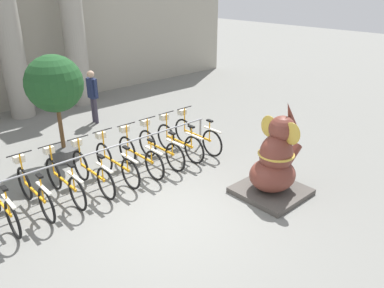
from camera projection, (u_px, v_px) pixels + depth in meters
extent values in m
plane|color=slate|center=(169.00, 213.00, 7.19)|extent=(60.00, 60.00, 0.00)
cylinder|color=gray|center=(9.00, 38.00, 11.35)|extent=(0.74, 0.74, 5.00)
cylinder|color=gray|center=(74.00, 32.00, 12.64)|extent=(0.74, 0.74, 5.00)
cylinder|color=gray|center=(200.00, 132.00, 10.01)|extent=(0.05, 0.05, 0.75)
cylinder|color=gray|center=(112.00, 147.00, 8.22)|extent=(5.45, 0.04, 0.04)
torus|color=black|center=(13.00, 220.00, 6.39)|extent=(0.05, 0.71, 0.71)
cube|color=orange|center=(2.00, 204.00, 6.74)|extent=(0.04, 0.99, 0.04)
cube|color=silver|center=(9.00, 201.00, 6.24)|extent=(0.06, 0.59, 0.03)
cylinder|color=orange|center=(8.00, 204.00, 6.35)|extent=(0.03, 0.03, 0.56)
cube|color=black|center=(4.00, 188.00, 6.23)|extent=(0.08, 0.18, 0.04)
torus|color=black|center=(25.00, 184.00, 7.53)|extent=(0.05, 0.71, 0.71)
torus|color=black|center=(47.00, 206.00, 6.79)|extent=(0.05, 0.71, 0.71)
cube|color=orange|center=(35.00, 192.00, 7.14)|extent=(0.04, 0.99, 0.04)
cube|color=silver|center=(43.00, 188.00, 6.64)|extent=(0.06, 0.59, 0.03)
cylinder|color=orange|center=(42.00, 190.00, 6.75)|extent=(0.03, 0.03, 0.56)
cube|color=black|center=(39.00, 176.00, 6.63)|extent=(0.08, 0.18, 0.04)
cylinder|color=orange|center=(22.00, 169.00, 7.36)|extent=(0.03, 0.03, 0.68)
cylinder|color=black|center=(19.00, 154.00, 7.23)|extent=(0.48, 0.03, 0.03)
cube|color=silver|center=(19.00, 159.00, 7.35)|extent=(0.20, 0.16, 0.14)
torus|color=black|center=(54.00, 174.00, 7.91)|extent=(0.05, 0.71, 0.71)
torus|color=black|center=(78.00, 194.00, 7.17)|extent=(0.05, 0.71, 0.71)
cube|color=orange|center=(65.00, 181.00, 7.52)|extent=(0.04, 0.99, 0.04)
cube|color=silver|center=(75.00, 177.00, 7.02)|extent=(0.06, 0.59, 0.03)
cylinder|color=orange|center=(73.00, 179.00, 7.12)|extent=(0.03, 0.03, 0.56)
cube|color=black|center=(71.00, 165.00, 7.00)|extent=(0.08, 0.18, 0.04)
cylinder|color=orange|center=(52.00, 160.00, 7.74)|extent=(0.03, 0.03, 0.68)
cylinder|color=black|center=(50.00, 145.00, 7.61)|extent=(0.48, 0.03, 0.03)
cube|color=silver|center=(49.00, 150.00, 7.73)|extent=(0.20, 0.16, 0.14)
torus|color=black|center=(81.00, 166.00, 8.26)|extent=(0.05, 0.71, 0.71)
torus|color=black|center=(106.00, 184.00, 7.52)|extent=(0.05, 0.71, 0.71)
cube|color=orange|center=(93.00, 172.00, 7.87)|extent=(0.04, 0.99, 0.04)
cube|color=silver|center=(104.00, 168.00, 7.38)|extent=(0.06, 0.59, 0.03)
cylinder|color=orange|center=(102.00, 170.00, 7.48)|extent=(0.03, 0.03, 0.56)
cube|color=black|center=(101.00, 156.00, 7.36)|extent=(0.08, 0.18, 0.04)
cylinder|color=orange|center=(80.00, 152.00, 8.10)|extent=(0.03, 0.03, 0.68)
cylinder|color=black|center=(78.00, 138.00, 7.96)|extent=(0.48, 0.03, 0.03)
cube|color=silver|center=(76.00, 142.00, 8.09)|extent=(0.20, 0.16, 0.14)
torus|color=black|center=(104.00, 157.00, 8.65)|extent=(0.05, 0.71, 0.71)
torus|color=black|center=(131.00, 174.00, 7.91)|extent=(0.05, 0.71, 0.71)
cube|color=orange|center=(117.00, 163.00, 8.26)|extent=(0.04, 0.99, 0.04)
cube|color=silver|center=(130.00, 158.00, 7.77)|extent=(0.06, 0.59, 0.03)
cylinder|color=orange|center=(127.00, 160.00, 7.87)|extent=(0.03, 0.03, 0.56)
cube|color=black|center=(126.00, 148.00, 7.75)|extent=(0.08, 0.18, 0.04)
cylinder|color=orange|center=(104.00, 144.00, 8.49)|extent=(0.03, 0.03, 0.68)
cylinder|color=black|center=(102.00, 130.00, 8.35)|extent=(0.48, 0.03, 0.03)
cube|color=silver|center=(101.00, 135.00, 8.48)|extent=(0.20, 0.16, 0.14)
torus|color=black|center=(127.00, 150.00, 9.00)|extent=(0.05, 0.71, 0.71)
torus|color=black|center=(155.00, 166.00, 8.27)|extent=(0.05, 0.71, 0.71)
cube|color=orange|center=(140.00, 156.00, 8.62)|extent=(0.04, 0.99, 0.04)
cube|color=silver|center=(154.00, 150.00, 8.12)|extent=(0.06, 0.59, 0.03)
cylinder|color=orange|center=(151.00, 153.00, 8.22)|extent=(0.03, 0.03, 0.56)
cube|color=black|center=(151.00, 140.00, 8.10)|extent=(0.08, 0.18, 0.04)
cylinder|color=orange|center=(127.00, 138.00, 8.84)|extent=(0.03, 0.03, 0.68)
cylinder|color=black|center=(126.00, 124.00, 8.70)|extent=(0.48, 0.03, 0.03)
cube|color=silver|center=(124.00, 129.00, 8.83)|extent=(0.20, 0.16, 0.14)
torus|color=black|center=(147.00, 143.00, 9.39)|extent=(0.05, 0.71, 0.71)
torus|color=black|center=(175.00, 157.00, 8.65)|extent=(0.05, 0.71, 0.71)
cube|color=orange|center=(161.00, 148.00, 9.00)|extent=(0.04, 0.99, 0.04)
cube|color=silver|center=(175.00, 143.00, 8.50)|extent=(0.06, 0.59, 0.03)
cylinder|color=orange|center=(172.00, 145.00, 8.60)|extent=(0.03, 0.03, 0.56)
cube|color=black|center=(172.00, 133.00, 8.48)|extent=(0.08, 0.18, 0.04)
cylinder|color=orange|center=(148.00, 131.00, 9.22)|extent=(0.03, 0.03, 0.68)
cylinder|color=black|center=(147.00, 118.00, 9.09)|extent=(0.48, 0.03, 0.03)
cube|color=silver|center=(145.00, 123.00, 9.21)|extent=(0.20, 0.16, 0.14)
torus|color=black|center=(166.00, 137.00, 9.77)|extent=(0.05, 0.71, 0.71)
torus|color=black|center=(194.00, 150.00, 9.03)|extent=(0.05, 0.71, 0.71)
cube|color=orange|center=(180.00, 141.00, 9.38)|extent=(0.04, 0.99, 0.04)
cube|color=silver|center=(194.00, 136.00, 8.88)|extent=(0.06, 0.59, 0.03)
cylinder|color=orange|center=(191.00, 138.00, 8.99)|extent=(0.03, 0.03, 0.56)
cube|color=black|center=(191.00, 127.00, 8.87)|extent=(0.08, 0.18, 0.04)
cylinder|color=orange|center=(167.00, 125.00, 9.60)|extent=(0.03, 0.03, 0.68)
cylinder|color=black|center=(166.00, 113.00, 9.47)|extent=(0.48, 0.03, 0.03)
cube|color=silver|center=(164.00, 117.00, 9.59)|extent=(0.20, 0.16, 0.14)
torus|color=black|center=(184.00, 131.00, 10.14)|extent=(0.05, 0.71, 0.71)
torus|color=black|center=(212.00, 143.00, 9.40)|extent=(0.05, 0.71, 0.71)
cube|color=orange|center=(197.00, 135.00, 9.75)|extent=(0.04, 0.99, 0.04)
cube|color=silver|center=(212.00, 130.00, 9.25)|extent=(0.06, 0.59, 0.03)
cylinder|color=orange|center=(210.00, 132.00, 9.35)|extent=(0.03, 0.03, 0.56)
cube|color=black|center=(210.00, 121.00, 9.23)|extent=(0.08, 0.18, 0.04)
cylinder|color=orange|center=(185.00, 120.00, 9.97)|extent=(0.03, 0.03, 0.68)
cylinder|color=black|center=(184.00, 108.00, 9.84)|extent=(0.48, 0.03, 0.03)
cube|color=silver|center=(182.00, 112.00, 9.96)|extent=(0.20, 0.16, 0.14)
cube|color=#4C4742|center=(271.00, 191.00, 7.85)|extent=(1.32, 1.32, 0.11)
ellipsoid|color=brown|center=(272.00, 175.00, 7.69)|extent=(1.02, 0.90, 0.66)
ellipsoid|color=brown|center=(276.00, 154.00, 7.55)|extent=(0.72, 0.66, 0.84)
sphere|color=brown|center=(282.00, 129.00, 7.42)|extent=(0.54, 0.54, 0.54)
ellipsoid|color=gold|center=(269.00, 126.00, 7.56)|extent=(0.08, 0.38, 0.46)
ellipsoid|color=gold|center=(292.00, 134.00, 7.19)|extent=(0.08, 0.38, 0.46)
cone|color=brown|center=(290.00, 115.00, 7.47)|extent=(0.46, 0.19, 0.68)
cylinder|color=brown|center=(279.00, 151.00, 7.89)|extent=(0.53, 0.18, 0.48)
cylinder|color=brown|center=(291.00, 156.00, 7.69)|extent=(0.53, 0.18, 0.48)
torus|color=gold|center=(276.00, 154.00, 7.55)|extent=(0.75, 0.75, 0.05)
cylinder|color=#383342|center=(93.00, 110.00, 11.69)|extent=(0.11, 0.11, 0.80)
cylinder|color=#383342|center=(96.00, 111.00, 11.58)|extent=(0.11, 0.11, 0.80)
cube|color=#1E284C|center=(92.00, 88.00, 11.35)|extent=(0.20, 0.32, 0.60)
sphere|color=tan|center=(91.00, 74.00, 11.18)|extent=(0.22, 0.22, 0.22)
cylinder|color=#1E284C|center=(89.00, 86.00, 11.48)|extent=(0.07, 0.07, 0.54)
cylinder|color=#1E284C|center=(95.00, 89.00, 11.21)|extent=(0.07, 0.07, 0.54)
cylinder|color=#4C4C4C|center=(65.00, 153.00, 9.32)|extent=(0.76, 0.76, 0.32)
cylinder|color=brown|center=(61.00, 127.00, 9.04)|extent=(0.10, 0.10, 1.07)
sphere|color=#1E4C23|center=(54.00, 84.00, 8.61)|extent=(1.33, 1.33, 1.33)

